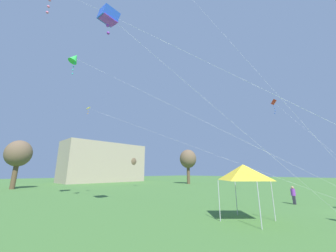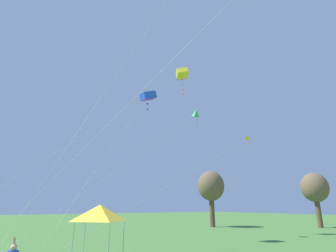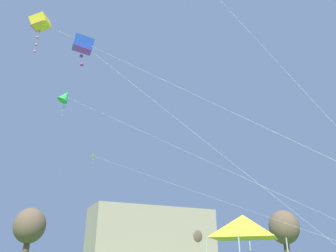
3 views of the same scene
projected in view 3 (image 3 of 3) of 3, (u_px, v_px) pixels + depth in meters
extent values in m
cube|color=tan|center=(152.00, 239.00, 62.18)|extent=(23.51, 9.35, 11.29)
ellipsoid|color=brown|center=(284.00, 227.00, 46.92)|extent=(4.25, 4.25, 4.72)
ellipsoid|color=brown|center=(193.00, 237.00, 62.89)|extent=(4.18, 4.18, 4.65)
ellipsoid|color=brown|center=(30.00, 225.00, 44.34)|extent=(4.21, 4.21, 4.67)
pyramid|color=yellow|center=(244.00, 227.00, 14.10)|extent=(2.64, 2.64, 0.99)
cylinder|color=silver|center=(254.00, 37.00, 21.06)|extent=(2.95, 15.05, 29.75)
cylinder|color=silver|center=(191.00, 131.00, 16.15)|extent=(9.84, 11.38, 14.91)
cube|color=blue|center=(83.00, 45.00, 21.88)|extent=(1.40, 1.67, 1.37)
cube|color=purple|center=(82.00, 50.00, 21.72)|extent=(1.25, 1.35, 0.62)
sphere|color=purple|center=(81.00, 56.00, 21.48)|extent=(0.23, 0.23, 0.23)
sphere|color=purple|center=(82.00, 65.00, 21.23)|extent=(0.23, 0.23, 0.23)
cylinder|color=silver|center=(183.00, 150.00, 17.93)|extent=(11.07, 20.90, 14.27)
cone|color=green|center=(65.00, 96.00, 27.27)|extent=(1.39, 1.11, 1.31)
sphere|color=#2DBCD1|center=(65.00, 102.00, 27.03)|extent=(0.14, 0.14, 0.14)
sphere|color=#2DBCD1|center=(64.00, 107.00, 26.93)|extent=(0.14, 0.14, 0.14)
sphere|color=#2DBCD1|center=(63.00, 111.00, 26.67)|extent=(0.14, 0.14, 0.14)
sphere|color=#2DBCD1|center=(62.00, 116.00, 26.56)|extent=(0.14, 0.14, 0.14)
cylinder|color=silver|center=(201.00, 194.00, 20.43)|extent=(8.77, 24.75, 10.85)
pyramid|color=yellow|center=(93.00, 156.00, 31.18)|extent=(0.53, 0.77, 0.47)
sphere|color=orange|center=(93.00, 160.00, 30.96)|extent=(0.10, 0.10, 0.10)
sphere|color=orange|center=(93.00, 163.00, 30.97)|extent=(0.10, 0.10, 0.10)
cylinder|color=silver|center=(143.00, 70.00, 16.75)|extent=(10.73, 24.27, 21.05)
cube|color=yellow|center=(41.00, 22.00, 28.88)|extent=(2.05, 2.03, 1.61)
cube|color=pink|center=(40.00, 26.00, 28.71)|extent=(1.61, 1.87, 0.84)
sphere|color=pink|center=(39.00, 31.00, 28.46)|extent=(0.25, 0.25, 0.25)
sphere|color=pink|center=(37.00, 37.00, 28.15)|extent=(0.25, 0.25, 0.25)
sphere|color=pink|center=(36.00, 45.00, 27.98)|extent=(0.25, 0.25, 0.25)
sphere|color=pink|center=(35.00, 51.00, 27.71)|extent=(0.25, 0.25, 0.25)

